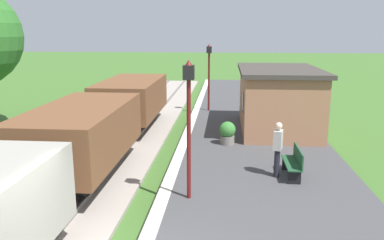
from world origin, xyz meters
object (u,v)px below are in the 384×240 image
potted_planter (227,133)px  lamp_post_near (189,105)px  freight_train (82,138)px  station_hut (278,99)px  bench_near_hut (294,162)px  person_waiting (278,147)px  lamp_post_far (209,65)px

potted_planter → lamp_post_near: 5.70m
freight_train → lamp_post_near: bearing=-25.1°
station_hut → potted_planter: 3.62m
bench_near_hut → station_hut: bearing=87.8°
station_hut → person_waiting: bearing=-97.0°
station_hut → potted_planter: bearing=-130.0°
freight_train → lamp_post_far: bearing=71.1°
bench_near_hut → person_waiting: 0.69m
bench_near_hut → potted_planter: size_ratio=1.64×
bench_near_hut → person_waiting: person_waiting is taller
bench_near_hut → lamp_post_near: (-3.06, -1.82, 2.08)m
station_hut → lamp_post_far: (-3.29, 4.00, 1.15)m
station_hut → bench_near_hut: size_ratio=3.87×
freight_train → lamp_post_far: size_ratio=5.24×
freight_train → station_hut: (6.80, 6.24, 0.26)m
lamp_post_far → station_hut: bearing=-50.5°
station_hut → lamp_post_near: (-3.29, -7.89, 1.15)m
person_waiting → potted_planter: person_waiting is taller
freight_train → lamp_post_near: size_ratio=5.24×
lamp_post_far → lamp_post_near: bearing=-90.0°
freight_train → lamp_post_near: (3.51, -1.64, 1.41)m
person_waiting → lamp_post_far: lamp_post_far is taller
lamp_post_near → potted_planter: bearing=78.7°
station_hut → person_waiting: station_hut is taller
person_waiting → lamp_post_far: (-2.55, 10.04, 1.62)m
person_waiting → lamp_post_far: size_ratio=0.46×
lamp_post_far → bench_near_hut: bearing=-73.1°
lamp_post_near → lamp_post_far: same height
lamp_post_far → person_waiting: bearing=-75.7°
bench_near_hut → freight_train: bearing=-178.4°
potted_planter → freight_train: bearing=-141.9°
freight_train → bench_near_hut: size_ratio=12.93×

